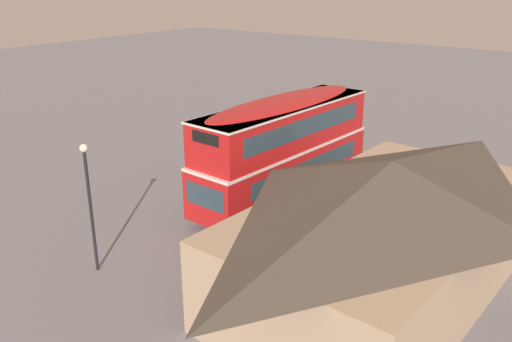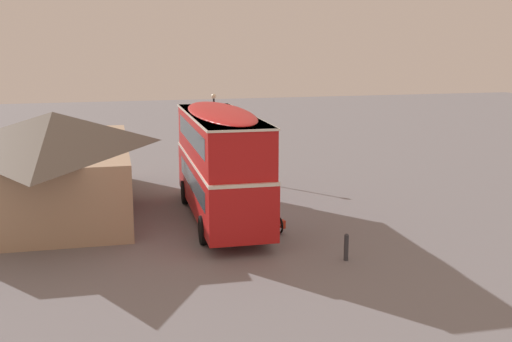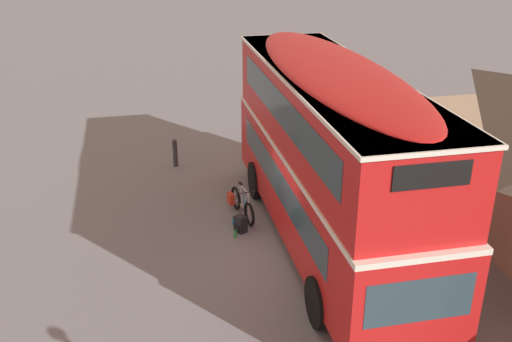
{
  "view_description": "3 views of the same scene",
  "coord_description": "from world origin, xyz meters",
  "px_view_note": "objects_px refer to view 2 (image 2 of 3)",
  "views": [
    {
      "loc": [
        18.7,
        14.08,
        9.93
      ],
      "look_at": [
        -0.05,
        -0.16,
        1.22
      ],
      "focal_mm": 37.72,
      "sensor_mm": 36.0,
      "label": 1
    },
    {
      "loc": [
        -24.95,
        6.61,
        7.26
      ],
      "look_at": [
        -0.52,
        -0.36,
        2.08
      ],
      "focal_mm": 42.73,
      "sensor_mm": 36.0,
      "label": 2
    },
    {
      "loc": [
        12.05,
        -4.06,
        7.98
      ],
      "look_at": [
        -1.68,
        -0.36,
        1.69
      ],
      "focal_mm": 41.32,
      "sensor_mm": 36.0,
      "label": 3
    }
  ],
  "objects_px": {
    "double_decker_bus": "(220,159)",
    "kerb_bollard": "(346,247)",
    "backpack_on_ground": "(273,217)",
    "water_bottle_green_metal": "(276,219)",
    "water_bottle_blue_sports": "(279,224)",
    "touring_bicycle": "(275,221)",
    "street_lamp": "(214,125)"
  },
  "relations": [
    {
      "from": "double_decker_bus",
      "to": "kerb_bollard",
      "type": "height_order",
      "value": "double_decker_bus"
    },
    {
      "from": "water_bottle_blue_sports",
      "to": "kerb_bollard",
      "type": "relative_size",
      "value": 0.22
    },
    {
      "from": "touring_bicycle",
      "to": "kerb_bollard",
      "type": "xyz_separation_m",
      "value": [
        -4.07,
        -1.3,
        0.13
      ]
    },
    {
      "from": "backpack_on_ground",
      "to": "street_lamp",
      "type": "relative_size",
      "value": 0.11
    },
    {
      "from": "touring_bicycle",
      "to": "water_bottle_blue_sports",
      "type": "xyz_separation_m",
      "value": [
        0.44,
        -0.33,
        -0.27
      ]
    },
    {
      "from": "double_decker_bus",
      "to": "street_lamp",
      "type": "relative_size",
      "value": 2.17
    },
    {
      "from": "double_decker_bus",
      "to": "water_bottle_green_metal",
      "type": "relative_size",
      "value": 39.11
    },
    {
      "from": "double_decker_bus",
      "to": "water_bottle_blue_sports",
      "type": "xyz_separation_m",
      "value": [
        -1.63,
        -2.08,
        -2.55
      ]
    },
    {
      "from": "water_bottle_green_metal",
      "to": "water_bottle_blue_sports",
      "type": "bearing_deg",
      "value": 170.62
    },
    {
      "from": "water_bottle_blue_sports",
      "to": "street_lamp",
      "type": "xyz_separation_m",
      "value": [
        10.78,
        0.39,
        2.79
      ]
    },
    {
      "from": "double_decker_bus",
      "to": "backpack_on_ground",
      "type": "bearing_deg",
      "value": -120.71
    },
    {
      "from": "double_decker_bus",
      "to": "backpack_on_ground",
      "type": "xyz_separation_m",
      "value": [
        -1.18,
        -1.98,
        -2.38
      ]
    },
    {
      "from": "water_bottle_blue_sports",
      "to": "street_lamp",
      "type": "bearing_deg",
      "value": 2.09
    },
    {
      "from": "backpack_on_ground",
      "to": "water_bottle_green_metal",
      "type": "xyz_separation_m",
      "value": [
        0.27,
        -0.22,
        -0.14
      ]
    },
    {
      "from": "backpack_on_ground",
      "to": "street_lamp",
      "type": "bearing_deg",
      "value": 1.63
    },
    {
      "from": "touring_bicycle",
      "to": "street_lamp",
      "type": "relative_size",
      "value": 0.37
    },
    {
      "from": "touring_bicycle",
      "to": "kerb_bollard",
      "type": "bearing_deg",
      "value": -162.36
    },
    {
      "from": "backpack_on_ground",
      "to": "water_bottle_green_metal",
      "type": "distance_m",
      "value": 0.38
    },
    {
      "from": "backpack_on_ground",
      "to": "street_lamp",
      "type": "height_order",
      "value": "street_lamp"
    },
    {
      "from": "double_decker_bus",
      "to": "street_lamp",
      "type": "height_order",
      "value": "double_decker_bus"
    },
    {
      "from": "touring_bicycle",
      "to": "water_bottle_blue_sports",
      "type": "height_order",
      "value": "touring_bicycle"
    },
    {
      "from": "touring_bicycle",
      "to": "backpack_on_ground",
      "type": "distance_m",
      "value": 0.92
    },
    {
      "from": "street_lamp",
      "to": "kerb_bollard",
      "type": "height_order",
      "value": "street_lamp"
    },
    {
      "from": "backpack_on_ground",
      "to": "kerb_bollard",
      "type": "relative_size",
      "value": 0.53
    },
    {
      "from": "touring_bicycle",
      "to": "double_decker_bus",
      "type": "bearing_deg",
      "value": 40.38
    },
    {
      "from": "double_decker_bus",
      "to": "kerb_bollard",
      "type": "distance_m",
      "value": 7.19
    },
    {
      "from": "double_decker_bus",
      "to": "kerb_bollard",
      "type": "bearing_deg",
      "value": -153.56
    },
    {
      "from": "street_lamp",
      "to": "double_decker_bus",
      "type": "bearing_deg",
      "value": 169.54
    },
    {
      "from": "kerb_bollard",
      "to": "double_decker_bus",
      "type": "bearing_deg",
      "value": 26.44
    },
    {
      "from": "water_bottle_green_metal",
      "to": "touring_bicycle",
      "type": "bearing_deg",
      "value": 158.95
    },
    {
      "from": "water_bottle_blue_sports",
      "to": "kerb_bollard",
      "type": "distance_m",
      "value": 4.63
    },
    {
      "from": "water_bottle_blue_sports",
      "to": "street_lamp",
      "type": "distance_m",
      "value": 11.14
    }
  ]
}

